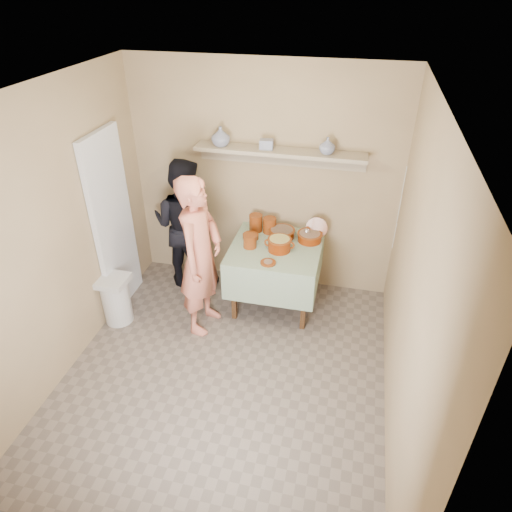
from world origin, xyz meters
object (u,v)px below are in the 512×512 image
(person_helper, at_px, (185,224))
(trash_bin, at_px, (116,299))
(person_cook, at_px, (200,257))
(cazuela_rice, at_px, (279,243))
(serving_table, at_px, (276,255))

(person_helper, xyz_separation_m, trash_bin, (-0.50, -0.90, -0.51))
(person_cook, height_order, trash_bin, person_cook)
(cazuela_rice, distance_m, trash_bin, 1.87)
(person_cook, height_order, cazuela_rice, person_cook)
(person_cook, bearing_deg, trash_bin, 106.38)
(trash_bin, bearing_deg, serving_table, 23.40)
(person_cook, xyz_separation_m, person_helper, (-0.45, 0.74, -0.07))
(person_cook, relative_size, serving_table, 1.78)
(person_cook, height_order, person_helper, person_cook)
(person_cook, height_order, serving_table, person_cook)
(serving_table, bearing_deg, cazuela_rice, -55.85)
(cazuela_rice, bearing_deg, person_helper, 166.94)
(person_cook, xyz_separation_m, trash_bin, (-0.94, -0.16, -0.58))
(person_cook, relative_size, cazuela_rice, 5.24)
(person_helper, bearing_deg, person_cook, 125.80)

